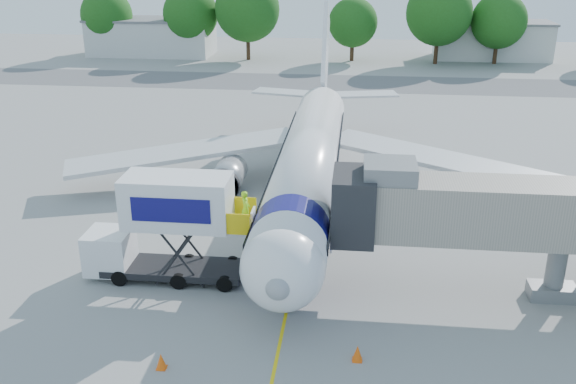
# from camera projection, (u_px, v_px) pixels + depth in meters

# --- Properties ---
(ground) EXTENTS (160.00, 160.00, 0.00)m
(ground) POSITION_uv_depth(u_px,v_px,m) (304.00, 226.00, 38.51)
(ground) COLOR gray
(ground) RESTS_ON ground
(guidance_line) EXTENTS (0.15, 70.00, 0.01)m
(guidance_line) POSITION_uv_depth(u_px,v_px,m) (304.00, 226.00, 38.51)
(guidance_line) COLOR yellow
(guidance_line) RESTS_ON ground
(taxiway_strip) EXTENTS (120.00, 10.00, 0.01)m
(taxiway_strip) POSITION_uv_depth(u_px,v_px,m) (334.00, 83.00, 77.38)
(taxiway_strip) COLOR #59595B
(taxiway_strip) RESTS_ON ground
(aircraft) EXTENTS (34.17, 37.73, 11.35)m
(aircraft) POSITION_uv_depth(u_px,v_px,m) (310.00, 158.00, 41.25)
(aircraft) COLOR white
(aircraft) RESTS_ON ground
(jet_bridge) EXTENTS (13.90, 3.20, 6.60)m
(jet_bridge) POSITION_uv_depth(u_px,v_px,m) (464.00, 211.00, 29.64)
(jet_bridge) COLOR #A1978A
(jet_bridge) RESTS_ON ground
(catering_hiloader) EXTENTS (8.50, 2.44, 5.50)m
(catering_hiloader) POSITION_uv_depth(u_px,v_px,m) (166.00, 228.00, 31.65)
(catering_hiloader) COLOR black
(catering_hiloader) RESTS_ON ground
(safety_cone_a) EXTENTS (0.44, 0.44, 0.70)m
(safety_cone_a) POSITION_uv_depth(u_px,v_px,m) (357.00, 353.00, 26.08)
(safety_cone_a) COLOR #FA5A0D
(safety_cone_a) RESTS_ON ground
(safety_cone_b) EXTENTS (0.43, 0.43, 0.68)m
(safety_cone_b) POSITION_uv_depth(u_px,v_px,m) (161.00, 361.00, 25.60)
(safety_cone_b) COLOR #FA5A0D
(safety_cone_b) RESTS_ON ground
(outbuilding_left) EXTENTS (18.40, 8.40, 5.30)m
(outbuilding_left) POSITION_uv_depth(u_px,v_px,m) (152.00, 37.00, 95.89)
(outbuilding_left) COLOR silver
(outbuilding_left) RESTS_ON ground
(outbuilding_right) EXTENTS (16.40, 7.40, 5.30)m
(outbuilding_right) POSITION_uv_depth(u_px,v_px,m) (492.00, 40.00, 92.70)
(outbuilding_right) COLOR silver
(outbuilding_right) RESTS_ON ground
(tree_a) EXTENTS (7.54, 7.54, 9.61)m
(tree_a) POSITION_uv_depth(u_px,v_px,m) (107.00, 15.00, 94.34)
(tree_a) COLOR #382314
(tree_a) RESTS_ON ground
(tree_b) EXTENTS (7.92, 7.92, 10.10)m
(tree_b) POSITION_uv_depth(u_px,v_px,m) (191.00, 14.00, 92.54)
(tree_b) COLOR #382314
(tree_b) RESTS_ON ground
(tree_c) EXTENTS (9.12, 9.12, 11.63)m
(tree_c) POSITION_uv_depth(u_px,v_px,m) (247.00, 9.00, 90.02)
(tree_c) COLOR #382314
(tree_c) RESTS_ON ground
(tree_d) EXTENTS (6.88, 6.88, 8.77)m
(tree_d) POSITION_uv_depth(u_px,v_px,m) (353.00, 23.00, 89.88)
(tree_d) COLOR #382314
(tree_d) RESTS_ON ground
(tree_e) EXTENTS (8.94, 8.94, 11.40)m
(tree_e) POSITION_uv_depth(u_px,v_px,m) (439.00, 13.00, 86.99)
(tree_e) COLOR #382314
(tree_e) RESTS_ON ground
(tree_f) EXTENTS (7.52, 7.52, 9.59)m
(tree_f) POSITION_uv_depth(u_px,v_px,m) (499.00, 21.00, 87.39)
(tree_f) COLOR #382314
(tree_f) RESTS_ON ground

